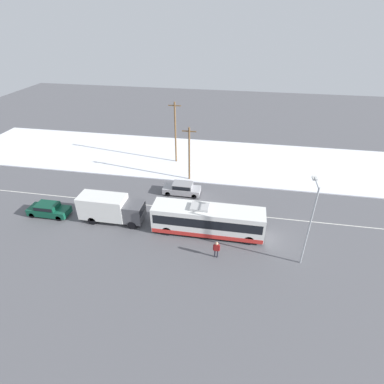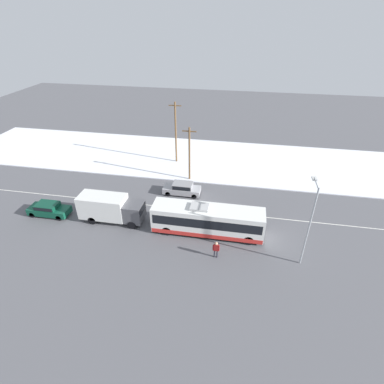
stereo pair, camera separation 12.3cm
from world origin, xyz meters
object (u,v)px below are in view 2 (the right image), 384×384
(sedan_car, at_px, (182,188))
(streetlamp, at_px, (310,216))
(utility_pole_roadside, at_px, (189,153))
(pedestrian_at_stop, at_px, (216,248))
(utility_pole_snowlot, at_px, (176,132))
(parked_car_near_truck, at_px, (49,209))
(city_bus, at_px, (208,220))
(box_truck, at_px, (110,207))

(sedan_car, xyz_separation_m, streetlamp, (12.94, -9.33, 4.09))
(streetlamp, bearing_deg, utility_pole_roadside, 134.11)
(pedestrian_at_stop, height_order, utility_pole_snowlot, utility_pole_snowlot)
(pedestrian_at_stop, bearing_deg, streetlamp, 7.54)
(streetlamp, bearing_deg, sedan_car, 144.22)
(parked_car_near_truck, relative_size, pedestrian_at_stop, 2.53)
(parked_car_near_truck, relative_size, streetlamp, 0.57)
(pedestrian_at_stop, height_order, streetlamp, streetlamp)
(city_bus, bearing_deg, streetlamp, -15.44)
(box_truck, distance_m, sedan_car, 9.28)
(sedan_car, relative_size, utility_pole_roadside, 0.63)
(sedan_car, relative_size, streetlamp, 0.58)
(city_bus, bearing_deg, utility_pole_roadside, 109.89)
(utility_pole_snowlot, bearing_deg, parked_car_near_truck, -124.64)
(utility_pole_roadside, bearing_deg, city_bus, -70.11)
(city_bus, xyz_separation_m, pedestrian_at_stop, (1.26, -3.46, -0.46))
(parked_car_near_truck, distance_m, streetlamp, 27.01)
(city_bus, xyz_separation_m, utility_pole_snowlot, (-6.81, 15.72, 3.12))
(city_bus, relative_size, pedestrian_at_stop, 6.30)
(city_bus, distance_m, utility_pole_roadside, 11.59)
(sedan_car, distance_m, utility_pole_roadside, 4.85)
(parked_car_near_truck, bearing_deg, box_truck, 2.33)
(city_bus, distance_m, streetlamp, 9.80)
(city_bus, relative_size, utility_pole_roadside, 1.53)
(box_truck, bearing_deg, parked_car_near_truck, -177.67)
(parked_car_near_truck, bearing_deg, city_bus, 0.24)
(box_truck, bearing_deg, sedan_car, 46.06)
(streetlamp, relative_size, utility_pole_roadside, 1.09)
(box_truck, xyz_separation_m, sedan_car, (6.42, 6.66, -0.82))
(parked_car_near_truck, distance_m, utility_pole_snowlot, 19.59)
(pedestrian_at_stop, bearing_deg, city_bus, 110.06)
(pedestrian_at_stop, bearing_deg, box_truck, 162.63)
(pedestrian_at_stop, relative_size, utility_pole_roadside, 0.24)
(streetlamp, distance_m, utility_pole_snowlot, 24.00)
(sedan_car, distance_m, streetlamp, 16.47)
(box_truck, bearing_deg, city_bus, -1.20)
(streetlamp, height_order, utility_pole_snowlot, utility_pole_snowlot)
(parked_car_near_truck, relative_size, utility_pole_roadside, 0.62)
(box_truck, relative_size, pedestrian_at_stop, 3.87)
(parked_car_near_truck, xyz_separation_m, pedestrian_at_stop, (18.99, -3.38, 0.30))
(box_truck, distance_m, streetlamp, 19.81)
(box_truck, xyz_separation_m, parked_car_near_truck, (-7.23, -0.29, -0.85))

